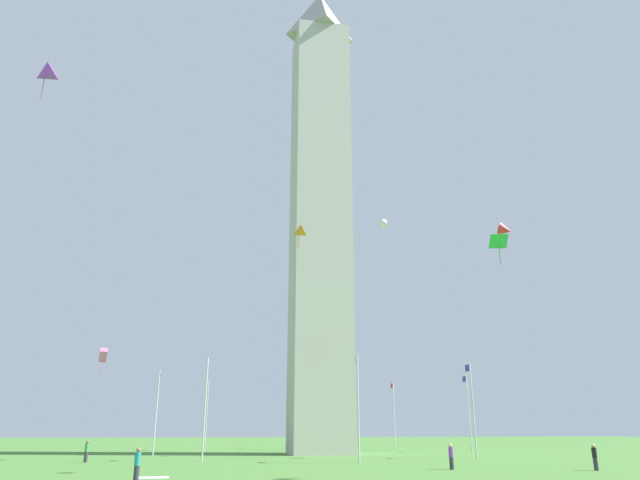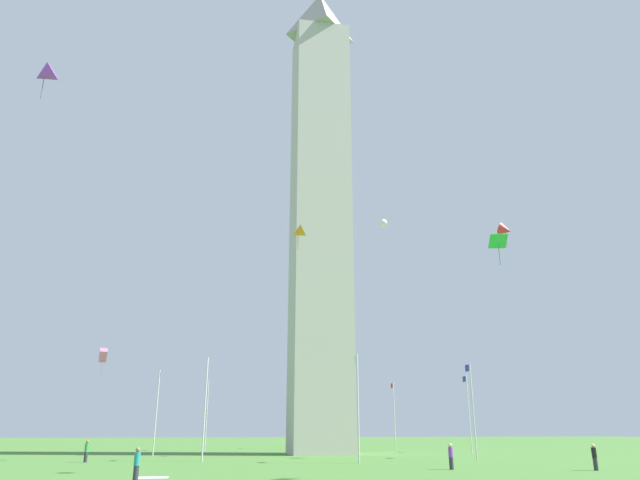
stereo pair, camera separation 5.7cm
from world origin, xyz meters
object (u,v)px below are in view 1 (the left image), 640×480
flagpole_n (297,413)px  kite_white_delta (385,223)px  obelisk_monument (320,194)px  kite_pink_box (103,355)px  flagpole_ne (207,411)px  flagpole_s (358,402)px  flagpole_se (205,403)px  picnic_blanket_near_first_person (153,478)px  kite_orange_delta (298,233)px  kite_red_delta (505,230)px  person_teal_shirt (137,465)px  flagpole_e (157,408)px  flagpole_w (468,410)px  person_green_shirt (86,451)px  kite_purple_delta (45,75)px  person_purple_shirt (451,456)px  person_black_shirt (595,457)px  kite_green_diamond (499,242)px  flagpole_sw (473,405)px  flagpole_nw (394,412)px

flagpole_n → kite_white_delta: kite_white_delta is taller
obelisk_monument → kite_pink_box: size_ratio=25.41×
flagpole_ne → flagpole_s: (-30.23, -12.52, 0.00)m
flagpole_se → picnic_blanket_near_first_person: 17.52m
flagpole_n → kite_orange_delta: (-46.14, 6.69, 10.88)m
kite_red_delta → picnic_blanket_near_first_person: 41.85m
obelisk_monument → person_teal_shirt: bearing=153.8°
flagpole_se → obelisk_monument: bearing=-45.1°
flagpole_se → flagpole_e: bearing=22.5°
flagpole_w → person_green_shirt: bearing=106.8°
kite_pink_box → person_green_shirt: bearing=179.9°
flagpole_ne → kite_purple_delta: bearing=164.4°
obelisk_monument → flagpole_n: obelisk_monument is taller
flagpole_e → person_purple_shirt: size_ratio=5.14×
flagpole_n → person_green_shirt: 37.25m
person_black_shirt → kite_green_diamond: (-6.59, 9.00, 12.66)m
flagpole_se → kite_orange_delta: 20.14m
person_purple_shirt → kite_white_delta: kite_white_delta is taller
flagpole_e → flagpole_w: 35.42m
flagpole_s → flagpole_sw: size_ratio=1.00×
kite_green_diamond → picnic_blanket_near_first_person: 24.69m
person_black_shirt → picnic_blanket_near_first_person: size_ratio=0.95×
kite_purple_delta → kite_white_delta: bearing=-55.0°
obelisk_monument → flagpole_n: bearing=0.0°
flagpole_sw → picnic_blanket_near_first_person: 32.60m
flagpole_n → person_black_shirt: (-46.22, -13.71, -3.94)m
kite_red_delta → kite_pink_box: size_ratio=1.12×
flagpole_se → person_purple_shirt: flagpole_se is taller
kite_purple_delta → flagpole_sw: bearing=-64.9°
person_teal_shirt → kite_pink_box: bearing=68.0°
flagpole_nw → kite_orange_delta: (-40.95, 19.21, 10.88)m
obelisk_monument → kite_orange_delta: bearing=166.7°
flagpole_n → person_green_shirt: bearing=143.4°
flagpole_n → picnic_blanket_near_first_person: (-46.88, 15.10, -4.78)m
kite_red_delta → kite_green_diamond: size_ratio=1.48×
kite_orange_delta → kite_pink_box: 25.20m
picnic_blanket_near_first_person → kite_orange_delta: bearing=-84.9°
flagpole_w → person_black_shirt: (-28.51, 4.00, -3.94)m
flagpole_ne → person_green_shirt: flagpole_ne is taller
flagpole_w → picnic_blanket_near_first_person: size_ratio=4.87×
flagpole_e → kite_red_delta: (-14.05, -34.69, 17.44)m
flagpole_n → obelisk_monument: bearing=180.0°
obelisk_monument → flagpole_ne: size_ratio=7.00×
kite_white_delta → flagpole_se: bearing=101.7°
flagpole_nw → obelisk_monument: bearing=135.1°
picnic_blanket_near_first_person → person_teal_shirt: bearing=167.6°
person_black_shirt → flagpole_s: bearing=31.4°
obelisk_monument → flagpole_sw: (-12.47, -12.52, -25.95)m
flagpole_e → person_black_shirt: size_ratio=5.15×
flagpole_sw → flagpole_n: bearing=22.5°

